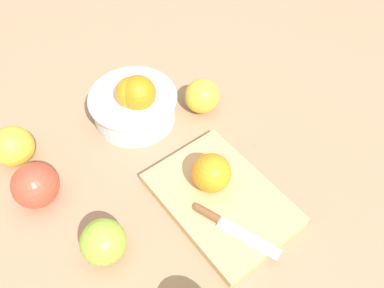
{
  "coord_description": "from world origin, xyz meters",
  "views": [
    {
      "loc": [
        0.33,
        -0.19,
        0.61
      ],
      "look_at": [
        -0.02,
        0.09,
        0.04
      ],
      "focal_mm": 36.54,
      "sensor_mm": 36.0,
      "label": 1
    }
  ],
  "objects_px": {
    "apple_front_left": "(13,146)",
    "apple_back_left": "(202,96)",
    "bowl": "(134,102)",
    "apple_front_right_2": "(103,242)",
    "apple_front_left_2": "(35,185)",
    "knife": "(225,224)",
    "cutting_board": "(221,199)",
    "orange_on_board": "(212,173)"
  },
  "relations": [
    {
      "from": "orange_on_board",
      "to": "apple_front_right_2",
      "type": "distance_m",
      "value": 0.21
    },
    {
      "from": "apple_back_left",
      "to": "apple_front_left_2",
      "type": "bearing_deg",
      "value": -91.11
    },
    {
      "from": "apple_front_right_2",
      "to": "apple_front_left_2",
      "type": "xyz_separation_m",
      "value": [
        -0.16,
        -0.04,
        0.0
      ]
    },
    {
      "from": "apple_front_left",
      "to": "apple_back_left",
      "type": "bearing_deg",
      "value": 72.42
    },
    {
      "from": "knife",
      "to": "apple_back_left",
      "type": "height_order",
      "value": "apple_back_left"
    },
    {
      "from": "apple_front_left_2",
      "to": "apple_back_left",
      "type": "relative_size",
      "value": 1.11
    },
    {
      "from": "apple_front_left",
      "to": "apple_back_left",
      "type": "height_order",
      "value": "apple_front_left"
    },
    {
      "from": "apple_front_left",
      "to": "apple_front_right_2",
      "type": "xyz_separation_m",
      "value": [
        0.27,
        0.04,
        -0.0
      ]
    },
    {
      "from": "bowl",
      "to": "apple_front_left_2",
      "type": "height_order",
      "value": "bowl"
    },
    {
      "from": "bowl",
      "to": "cutting_board",
      "type": "xyz_separation_m",
      "value": [
        0.26,
        0.0,
        -0.04
      ]
    },
    {
      "from": "knife",
      "to": "apple_front_left_2",
      "type": "relative_size",
      "value": 1.89
    },
    {
      "from": "knife",
      "to": "apple_front_left",
      "type": "height_order",
      "value": "apple_front_left"
    },
    {
      "from": "apple_front_left_2",
      "to": "cutting_board",
      "type": "bearing_deg",
      "value": 49.9
    },
    {
      "from": "bowl",
      "to": "cutting_board",
      "type": "height_order",
      "value": "bowl"
    },
    {
      "from": "bowl",
      "to": "orange_on_board",
      "type": "distance_m",
      "value": 0.23
    },
    {
      "from": "apple_back_left",
      "to": "apple_front_right_2",
      "type": "bearing_deg",
      "value": -64.7
    },
    {
      "from": "bowl",
      "to": "apple_front_left_2",
      "type": "bearing_deg",
      "value": -76.41
    },
    {
      "from": "apple_front_left_2",
      "to": "orange_on_board",
      "type": "bearing_deg",
      "value": 54.61
    },
    {
      "from": "bowl",
      "to": "knife",
      "type": "height_order",
      "value": "bowl"
    },
    {
      "from": "knife",
      "to": "apple_front_left_2",
      "type": "distance_m",
      "value": 0.33
    },
    {
      "from": "bowl",
      "to": "orange_on_board",
      "type": "bearing_deg",
      "value": 1.68
    },
    {
      "from": "bowl",
      "to": "knife",
      "type": "relative_size",
      "value": 1.18
    },
    {
      "from": "apple_back_left",
      "to": "cutting_board",
      "type": "bearing_deg",
      "value": -30.98
    },
    {
      "from": "bowl",
      "to": "apple_front_right_2",
      "type": "xyz_separation_m",
      "value": [
        0.22,
        -0.2,
        -0.01
      ]
    },
    {
      "from": "apple_front_right_2",
      "to": "orange_on_board",
      "type": "bearing_deg",
      "value": 85.99
    },
    {
      "from": "apple_front_left_2",
      "to": "apple_back_left",
      "type": "xyz_separation_m",
      "value": [
        0.01,
        0.36,
        -0.0
      ]
    },
    {
      "from": "apple_front_right_2",
      "to": "apple_front_left_2",
      "type": "relative_size",
      "value": 0.91
    },
    {
      "from": "apple_front_left",
      "to": "apple_back_left",
      "type": "distance_m",
      "value": 0.38
    },
    {
      "from": "apple_front_right_2",
      "to": "apple_front_left_2",
      "type": "bearing_deg",
      "value": -166.43
    },
    {
      "from": "apple_front_left",
      "to": "apple_front_right_2",
      "type": "distance_m",
      "value": 0.27
    },
    {
      "from": "bowl",
      "to": "orange_on_board",
      "type": "relative_size",
      "value": 2.6
    },
    {
      "from": "apple_front_right_2",
      "to": "apple_back_left",
      "type": "bearing_deg",
      "value": 115.3
    },
    {
      "from": "bowl",
      "to": "apple_front_left_2",
      "type": "distance_m",
      "value": 0.25
    },
    {
      "from": "knife",
      "to": "apple_front_right_2",
      "type": "xyz_separation_m",
      "value": [
        -0.09,
        -0.17,
        0.01
      ]
    },
    {
      "from": "orange_on_board",
      "to": "knife",
      "type": "relative_size",
      "value": 0.45
    },
    {
      "from": "bowl",
      "to": "apple_front_right_2",
      "type": "height_order",
      "value": "bowl"
    },
    {
      "from": "apple_front_left",
      "to": "apple_front_right_2",
      "type": "relative_size",
      "value": 1.05
    },
    {
      "from": "knife",
      "to": "apple_back_left",
      "type": "distance_m",
      "value": 0.29
    },
    {
      "from": "cutting_board",
      "to": "apple_front_left_2",
      "type": "relative_size",
      "value": 3.11
    },
    {
      "from": "apple_front_left",
      "to": "apple_back_left",
      "type": "xyz_separation_m",
      "value": [
        0.11,
        0.36,
        -0.0
      ]
    },
    {
      "from": "cutting_board",
      "to": "apple_front_right_2",
      "type": "distance_m",
      "value": 0.21
    },
    {
      "from": "cutting_board",
      "to": "apple_back_left",
      "type": "distance_m",
      "value": 0.23
    }
  ]
}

